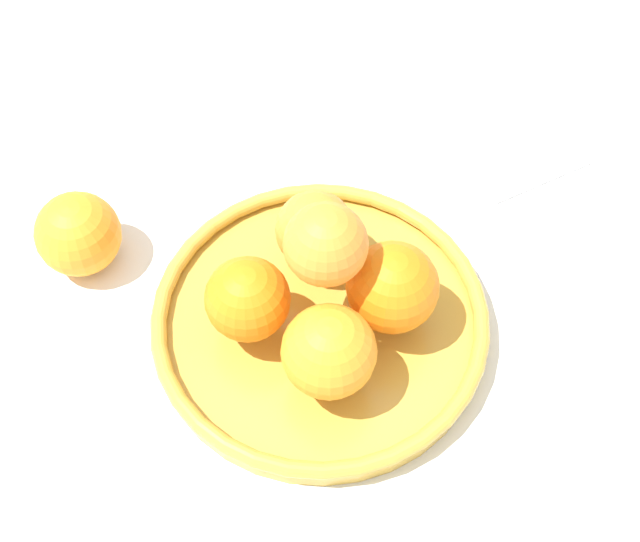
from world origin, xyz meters
TOP-DOWN VIEW (x-y plane):
  - ground_plane at (0.00, 0.00)m, footprint 4.00×4.00m
  - fruit_bowl at (0.00, 0.00)m, footprint 0.31×0.31m
  - orange_pile at (0.00, -0.01)m, footprint 0.17×0.18m
  - stray_orange at (-0.10, 0.22)m, footprint 0.08×0.08m
  - napkin_folded at (0.31, 0.01)m, footprint 0.15×0.15m

SIDE VIEW (x-z plane):
  - ground_plane at x=0.00m, z-range 0.00..0.00m
  - napkin_folded at x=0.31m, z-range 0.00..0.01m
  - fruit_bowl at x=0.00m, z-range 0.00..0.03m
  - stray_orange at x=-0.10m, z-range 0.00..0.08m
  - orange_pile at x=0.00m, z-range 0.01..0.15m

